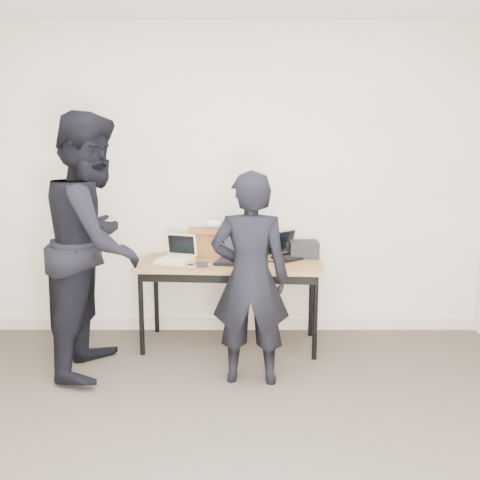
{
  "coord_description": "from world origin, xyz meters",
  "views": [
    {
      "loc": [
        0.11,
        -2.44,
        1.69
      ],
      "look_at": [
        0.1,
        1.6,
        0.95
      ],
      "focal_mm": 40.0,
      "sensor_mm": 36.0,
      "label": 1
    }
  ],
  "objects_px": {
    "laptop_beige": "(177,256)",
    "laptop_center": "(239,255)",
    "desk": "(230,269)",
    "leather_satchel": "(210,242)",
    "equipment_box": "(304,249)",
    "laptop_right": "(288,252)",
    "person_typist": "(250,279)",
    "person_observer": "(94,244)"
  },
  "relations": [
    {
      "from": "leather_satchel",
      "to": "person_observer",
      "type": "bearing_deg",
      "value": -141.13
    },
    {
      "from": "laptop_center",
      "to": "person_typist",
      "type": "relative_size",
      "value": 0.27
    },
    {
      "from": "desk",
      "to": "laptop_beige",
      "type": "bearing_deg",
      "value": -178.27
    },
    {
      "from": "desk",
      "to": "person_observer",
      "type": "height_order",
      "value": "person_observer"
    },
    {
      "from": "desk",
      "to": "leather_satchel",
      "type": "height_order",
      "value": "leather_satchel"
    },
    {
      "from": "leather_satchel",
      "to": "equipment_box",
      "type": "bearing_deg",
      "value": -2.67
    },
    {
      "from": "desk",
      "to": "leather_satchel",
      "type": "distance_m",
      "value": 0.34
    },
    {
      "from": "desk",
      "to": "leather_satchel",
      "type": "bearing_deg",
      "value": 132.11
    },
    {
      "from": "laptop_center",
      "to": "leather_satchel",
      "type": "relative_size",
      "value": 1.14
    },
    {
      "from": "person_typist",
      "to": "person_observer",
      "type": "relative_size",
      "value": 0.79
    },
    {
      "from": "equipment_box",
      "to": "person_typist",
      "type": "bearing_deg",
      "value": -118.66
    },
    {
      "from": "desk",
      "to": "laptop_center",
      "type": "height_order",
      "value": "laptop_center"
    },
    {
      "from": "desk",
      "to": "laptop_right",
      "type": "bearing_deg",
      "value": 24.84
    },
    {
      "from": "desk",
      "to": "person_typist",
      "type": "xyz_separation_m",
      "value": [
        0.15,
        -0.68,
        0.09
      ]
    },
    {
      "from": "equipment_box",
      "to": "person_typist",
      "type": "relative_size",
      "value": 0.16
    },
    {
      "from": "person_observer",
      "to": "person_typist",
      "type": "bearing_deg",
      "value": -100.66
    },
    {
      "from": "laptop_center",
      "to": "desk",
      "type": "bearing_deg",
      "value": -156.61
    },
    {
      "from": "laptop_beige",
      "to": "person_observer",
      "type": "height_order",
      "value": "person_observer"
    },
    {
      "from": "leather_satchel",
      "to": "person_typist",
      "type": "bearing_deg",
      "value": -69.96
    },
    {
      "from": "leather_satchel",
      "to": "person_observer",
      "type": "xyz_separation_m",
      "value": [
        -0.81,
        -0.66,
        0.11
      ]
    },
    {
      "from": "leather_satchel",
      "to": "equipment_box",
      "type": "xyz_separation_m",
      "value": [
        0.81,
        -0.04,
        -0.06
      ]
    },
    {
      "from": "laptop_center",
      "to": "person_observer",
      "type": "relative_size",
      "value": 0.22
    },
    {
      "from": "laptop_right",
      "to": "person_observer",
      "type": "relative_size",
      "value": 0.21
    },
    {
      "from": "laptop_right",
      "to": "laptop_beige",
      "type": "bearing_deg",
      "value": 150.02
    },
    {
      "from": "desk",
      "to": "laptop_beige",
      "type": "xyz_separation_m",
      "value": [
        -0.44,
        0.02,
        0.1
      ]
    },
    {
      "from": "laptop_center",
      "to": "leather_satchel",
      "type": "distance_m",
      "value": 0.34
    },
    {
      "from": "laptop_beige",
      "to": "laptop_center",
      "type": "distance_m",
      "value": 0.52
    },
    {
      "from": "laptop_beige",
      "to": "laptop_center",
      "type": "bearing_deg",
      "value": 19.36
    },
    {
      "from": "laptop_beige",
      "to": "laptop_center",
      "type": "xyz_separation_m",
      "value": [
        0.52,
        -0.0,
        0.02
      ]
    },
    {
      "from": "laptop_right",
      "to": "person_typist",
      "type": "xyz_separation_m",
      "value": [
        -0.34,
        -0.87,
        -0.01
      ]
    },
    {
      "from": "laptop_right",
      "to": "desk",
      "type": "bearing_deg",
      "value": 160.55
    },
    {
      "from": "laptop_center",
      "to": "equipment_box",
      "type": "bearing_deg",
      "value": 30.14
    },
    {
      "from": "laptop_center",
      "to": "laptop_beige",
      "type": "bearing_deg",
      "value": -167.82
    },
    {
      "from": "desk",
      "to": "person_typist",
      "type": "distance_m",
      "value": 0.7
    },
    {
      "from": "leather_satchel",
      "to": "equipment_box",
      "type": "distance_m",
      "value": 0.81
    },
    {
      "from": "desk",
      "to": "person_observer",
      "type": "xyz_separation_m",
      "value": [
        -0.99,
        -0.43,
        0.29
      ]
    },
    {
      "from": "laptop_right",
      "to": "person_typist",
      "type": "distance_m",
      "value": 0.93
    },
    {
      "from": "laptop_center",
      "to": "laptop_right",
      "type": "height_order",
      "value": "laptop_center"
    },
    {
      "from": "desk",
      "to": "person_typist",
      "type": "relative_size",
      "value": 1.02
    },
    {
      "from": "laptop_center",
      "to": "person_typist",
      "type": "bearing_deg",
      "value": -71.15
    },
    {
      "from": "laptop_right",
      "to": "leather_satchel",
      "type": "xyz_separation_m",
      "value": [
        -0.67,
        0.04,
        0.08
      ]
    },
    {
      "from": "laptop_center",
      "to": "laptop_right",
      "type": "distance_m",
      "value": 0.45
    }
  ]
}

